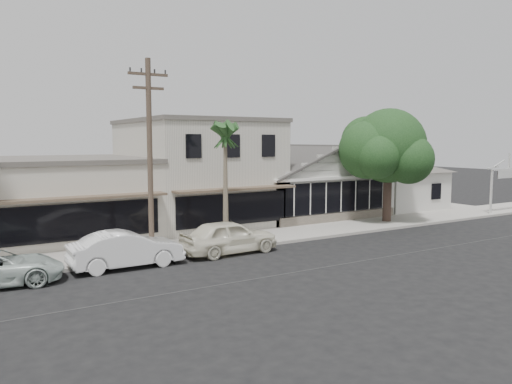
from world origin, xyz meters
TOP-DOWN VIEW (x-y plane):
  - ground at (0.00, 0.00)m, footprint 140.00×140.00m
  - sidewalk_north at (-8.00, 6.75)m, footprint 90.00×3.50m
  - corner_shop at (5.00, 12.47)m, footprint 10.40×8.60m
  - side_cottage at (13.20, 11.50)m, footprint 6.00×6.00m
  - arch_sign at (18.40, 5.30)m, footprint 4.12×0.12m
  - row_building_near at (-3.00, 13.50)m, footprint 8.00×10.00m
  - row_building_midnear at (-12.00, 13.50)m, footprint 10.00×10.00m
  - utility_pole at (-9.00, 5.20)m, footprint 1.80×0.24m
  - car_0 at (-5.41, 4.47)m, footprint 4.86×2.12m
  - car_1 at (-10.41, 4.40)m, footprint 4.78×1.69m
  - shade_tree at (7.48, 7.03)m, footprint 6.73×6.08m
  - palm_east at (-4.75, 6.05)m, footprint 2.19×2.19m

SIDE VIEW (x-z plane):
  - ground at x=0.00m, z-range 0.00..0.00m
  - sidewalk_north at x=-8.00m, z-range 0.00..0.15m
  - car_1 at x=-10.41m, z-range 0.00..1.57m
  - car_0 at x=-5.41m, z-range 0.00..1.63m
  - side_cottage at x=13.20m, z-range 0.00..3.00m
  - row_building_midnear at x=-12.00m, z-range 0.00..4.20m
  - corner_shop at x=5.00m, z-range 0.07..5.17m
  - arch_sign at x=18.40m, z-range 1.18..5.13m
  - row_building_near at x=-3.00m, z-range 0.00..6.50m
  - utility_pole at x=-9.00m, z-range 0.29..9.29m
  - shade_tree at x=7.48m, z-range 1.18..8.65m
  - palm_east at x=-4.75m, z-range 2.36..8.99m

